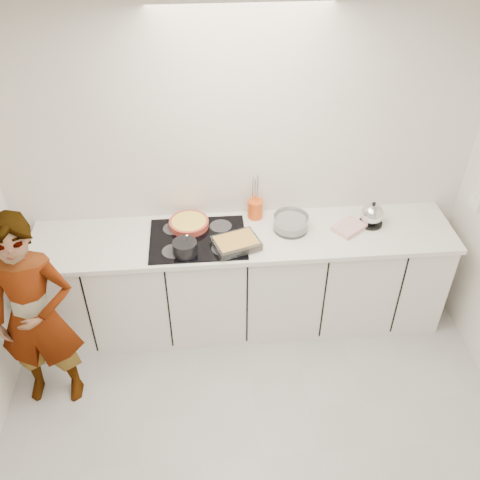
{
  "coord_description": "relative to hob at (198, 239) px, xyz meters",
  "views": [
    {
      "loc": [
        -0.31,
        -1.93,
        3.38
      ],
      "look_at": [
        -0.05,
        1.05,
        1.05
      ],
      "focal_mm": 40.0,
      "sensor_mm": 36.0,
      "label": 1
    }
  ],
  "objects": [
    {
      "name": "kettle",
      "position": [
        1.35,
        0.08,
        0.08
      ],
      "size": [
        0.2,
        0.2,
        0.21
      ],
      "color": "black",
      "rests_on": "countertop"
    },
    {
      "name": "tart_dish",
      "position": [
        -0.06,
        0.16,
        0.03
      ],
      "size": [
        0.32,
        0.32,
        0.05
      ],
      "color": "#B23E31",
      "rests_on": "hob"
    },
    {
      "name": "floor",
      "position": [
        0.35,
        -1.26,
        -0.92
      ],
      "size": [
        3.6,
        3.2,
        0.0
      ],
      "primitive_type": "cube",
      "color": "#AAAAAA",
      "rests_on": "ground"
    },
    {
      "name": "base_cabinets",
      "position": [
        0.35,
        0.02,
        -0.48
      ],
      "size": [
        3.2,
        0.58,
        0.87
      ],
      "primitive_type": "cube",
      "color": "white",
      "rests_on": "floor"
    },
    {
      "name": "hob",
      "position": [
        0.0,
        0.0,
        0.0
      ],
      "size": [
        0.72,
        0.54,
        0.01
      ],
      "primitive_type": "cube",
      "color": "black",
      "rests_on": "countertop"
    },
    {
      "name": "tea_towel",
      "position": [
        1.16,
        0.03,
        0.01
      ],
      "size": [
        0.29,
        0.28,
        0.04
      ],
      "primitive_type": "cube",
      "rotation": [
        0.0,
        0.0,
        0.64
      ],
      "color": "white",
      "rests_on": "countertop"
    },
    {
      "name": "wall_back",
      "position": [
        0.35,
        0.34,
        0.38
      ],
      "size": [
        3.6,
        0.0,
        2.6
      ],
      "primitive_type": "cube",
      "color": "white",
      "rests_on": "ground"
    },
    {
      "name": "saucepan",
      "position": [
        -0.1,
        -0.17,
        0.06
      ],
      "size": [
        0.21,
        0.21,
        0.17
      ],
      "color": "black",
      "rests_on": "hob"
    },
    {
      "name": "countertop",
      "position": [
        0.35,
        0.02,
        -0.03
      ],
      "size": [
        3.24,
        0.64,
        0.04
      ],
      "primitive_type": "cube",
      "color": "white",
      "rests_on": "base_cabinets"
    },
    {
      "name": "baking_dish",
      "position": [
        0.28,
        -0.12,
        0.04
      ],
      "size": [
        0.38,
        0.32,
        0.06
      ],
      "color": "silver",
      "rests_on": "hob"
    },
    {
      "name": "mixing_bowl",
      "position": [
        0.71,
        0.07,
        0.05
      ],
      "size": [
        0.34,
        0.34,
        0.12
      ],
      "color": "silver",
      "rests_on": "countertop"
    },
    {
      "name": "cook",
      "position": [
        -1.1,
        -0.59,
        -0.12
      ],
      "size": [
        0.59,
        0.4,
        1.58
      ],
      "primitive_type": "imported",
      "rotation": [
        0.0,
        0.0,
        -0.03
      ],
      "color": "white",
      "rests_on": "floor"
    },
    {
      "name": "utensil_crock",
      "position": [
        0.46,
        0.26,
        0.07
      ],
      "size": [
        0.16,
        0.16,
        0.15
      ],
      "primitive_type": "cylinder",
      "rotation": [
        0.0,
        0.0,
        0.41
      ],
      "color": "#E24F15",
      "rests_on": "countertop"
    },
    {
      "name": "ceiling",
      "position": [
        0.35,
        -1.26,
        1.68
      ],
      "size": [
        3.6,
        3.2,
        0.0
      ],
      "primitive_type": "cube",
      "color": "white",
      "rests_on": "wall_back"
    }
  ]
}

